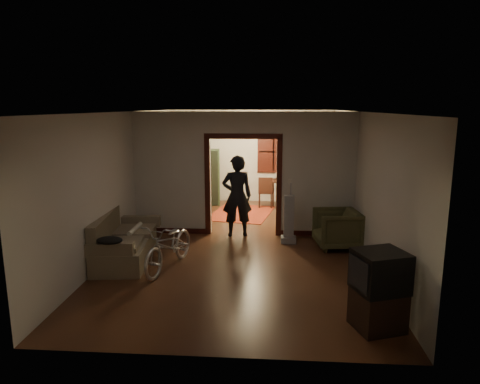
# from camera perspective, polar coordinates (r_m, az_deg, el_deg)

# --- Properties ---
(floor) EXTENTS (5.00, 8.50, 0.01)m
(floor) POSITION_cam_1_polar(r_m,az_deg,el_deg) (9.28, 0.13, -6.91)
(floor) COLOR #341B10
(floor) RESTS_ON ground
(ceiling) EXTENTS (5.00, 8.50, 0.01)m
(ceiling) POSITION_cam_1_polar(r_m,az_deg,el_deg) (8.81, 0.14, 10.65)
(ceiling) COLOR white
(ceiling) RESTS_ON floor
(wall_back) EXTENTS (5.00, 0.02, 2.80)m
(wall_back) POSITION_cam_1_polar(r_m,az_deg,el_deg) (13.14, 1.41, 4.78)
(wall_back) COLOR beige
(wall_back) RESTS_ON floor
(wall_left) EXTENTS (0.02, 8.50, 2.80)m
(wall_left) POSITION_cam_1_polar(r_m,az_deg,el_deg) (9.44, -15.19, 1.76)
(wall_left) COLOR beige
(wall_left) RESTS_ON floor
(wall_right) EXTENTS (0.02, 8.50, 2.80)m
(wall_right) POSITION_cam_1_polar(r_m,az_deg,el_deg) (9.12, 16.02, 1.38)
(wall_right) COLOR beige
(wall_right) RESTS_ON floor
(partition_wall) EXTENTS (5.00, 0.14, 2.80)m
(partition_wall) POSITION_cam_1_polar(r_m,az_deg,el_deg) (9.68, 0.44, 2.39)
(partition_wall) COLOR beige
(partition_wall) RESTS_ON floor
(door_casing) EXTENTS (1.74, 0.20, 2.32)m
(door_casing) POSITION_cam_1_polar(r_m,az_deg,el_deg) (9.73, 0.44, 0.64)
(door_casing) COLOR #34110C
(door_casing) RESTS_ON floor
(far_window) EXTENTS (0.98, 0.06, 1.28)m
(far_window) POSITION_cam_1_polar(r_m,az_deg,el_deg) (13.07, 4.49, 5.37)
(far_window) COLOR black
(far_window) RESTS_ON wall_back
(chandelier) EXTENTS (0.24, 0.24, 0.24)m
(chandelier) POSITION_cam_1_polar(r_m,az_deg,el_deg) (11.32, 1.02, 8.54)
(chandelier) COLOR #FFE0A5
(chandelier) RESTS_ON ceiling
(light_switch) EXTENTS (0.08, 0.01, 0.12)m
(light_switch) POSITION_cam_1_polar(r_m,az_deg,el_deg) (9.62, 6.67, 1.35)
(light_switch) COLOR silver
(light_switch) RESTS_ON partition_wall
(sofa) EXTENTS (1.11, 2.07, 0.91)m
(sofa) POSITION_cam_1_polar(r_m,az_deg,el_deg) (8.52, -15.07, -5.80)
(sofa) COLOR brown
(sofa) RESTS_ON floor
(rolled_paper) EXTENTS (0.09, 0.72, 0.09)m
(rolled_paper) POSITION_cam_1_polar(r_m,az_deg,el_deg) (8.74, -13.83, -4.79)
(rolled_paper) COLOR beige
(rolled_paper) RESTS_ON sofa
(jacket) EXTENTS (0.44, 0.33, 0.13)m
(jacket) POSITION_cam_1_polar(r_m,az_deg,el_deg) (7.62, -17.02, -6.18)
(jacket) COLOR black
(jacket) RESTS_ON sofa
(bicycle) EXTENTS (0.98, 1.79, 0.89)m
(bicycle) POSITION_cam_1_polar(r_m,az_deg,el_deg) (7.90, -9.39, -7.00)
(bicycle) COLOR silver
(bicycle) RESTS_ON floor
(armchair) EXTENTS (0.99, 0.96, 0.80)m
(armchair) POSITION_cam_1_polar(r_m,az_deg,el_deg) (9.17, 12.76, -4.80)
(armchair) COLOR #474628
(armchair) RESTS_ON floor
(tv_stand) EXTENTS (0.74, 0.71, 0.54)m
(tv_stand) POSITION_cam_1_polar(r_m,az_deg,el_deg) (6.15, 17.88, -14.65)
(tv_stand) COLOR black
(tv_stand) RESTS_ON floor
(crt_tv) EXTENTS (0.77, 0.73, 0.54)m
(crt_tv) POSITION_cam_1_polar(r_m,az_deg,el_deg) (5.94, 18.20, -10.01)
(crt_tv) COLOR black
(crt_tv) RESTS_ON tv_stand
(vacuum) EXTENTS (0.36, 0.31, 1.06)m
(vacuum) POSITION_cam_1_polar(r_m,az_deg,el_deg) (9.28, 6.53, -3.59)
(vacuum) COLOR gray
(vacuum) RESTS_ON floor
(person) EXTENTS (0.74, 0.55, 1.85)m
(person) POSITION_cam_1_polar(r_m,az_deg,el_deg) (9.62, -0.41, -0.55)
(person) COLOR black
(person) RESTS_ON floor
(oriental_rug) EXTENTS (1.88, 2.26, 0.02)m
(oriental_rug) POSITION_cam_1_polar(r_m,az_deg,el_deg) (11.82, 0.19, -2.84)
(oriental_rug) COLOR maroon
(oriental_rug) RESTS_ON floor
(locker) EXTENTS (0.86, 0.53, 1.65)m
(locker) POSITION_cam_1_polar(r_m,az_deg,el_deg) (12.82, -4.59, 2.00)
(locker) COLOR #273A23
(locker) RESTS_ON floor
(globe) EXTENTS (0.28, 0.28, 0.28)m
(globe) POSITION_cam_1_polar(r_m,az_deg,el_deg) (12.69, -4.67, 6.96)
(globe) COLOR #1E5972
(globe) RESTS_ON locker
(desk) EXTENTS (1.14, 0.83, 0.76)m
(desk) POSITION_cam_1_polar(r_m,az_deg,el_deg) (12.76, 6.51, -0.14)
(desk) COLOR black
(desk) RESTS_ON floor
(desk_chair) EXTENTS (0.44, 0.44, 0.91)m
(desk_chair) POSITION_cam_1_polar(r_m,az_deg,el_deg) (12.48, 3.42, 0.01)
(desk_chair) COLOR black
(desk_chair) RESTS_ON floor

